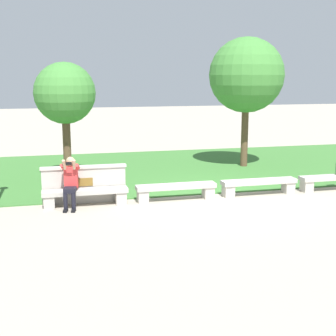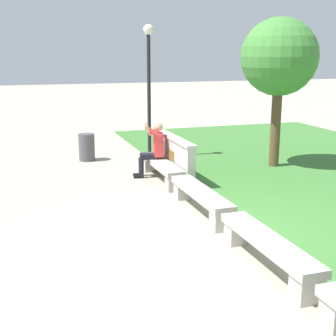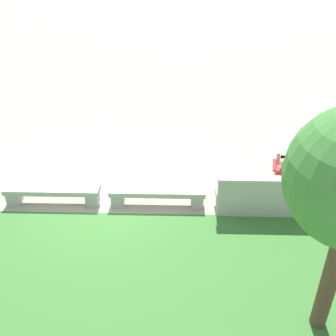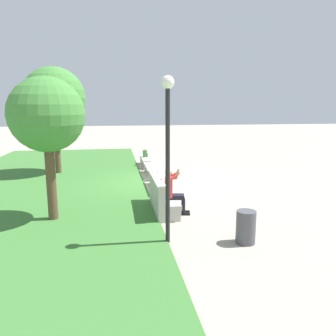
# 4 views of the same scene
# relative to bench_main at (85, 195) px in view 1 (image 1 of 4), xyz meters

# --- Properties ---
(ground_plane) EXTENTS (80.00, 80.00, 0.00)m
(ground_plane) POSITION_rel_bench_main_xyz_m (3.68, 0.00, -0.31)
(ground_plane) COLOR #A89E8C
(grass_strip) EXTENTS (21.59, 8.00, 0.03)m
(grass_strip) POSITION_rel_bench_main_xyz_m (3.68, 4.38, -0.29)
(grass_strip) COLOR #3D7533
(grass_strip) RESTS_ON ground
(bench_main) EXTENTS (2.22, 0.40, 0.45)m
(bench_main) POSITION_rel_bench_main_xyz_m (0.00, 0.00, 0.00)
(bench_main) COLOR #B7B2A8
(bench_main) RESTS_ON ground
(bench_near) EXTENTS (2.22, 0.40, 0.45)m
(bench_near) POSITION_rel_bench_main_xyz_m (2.46, 0.00, 0.00)
(bench_near) COLOR #B7B2A8
(bench_near) RESTS_ON ground
(bench_mid) EXTENTS (2.22, 0.40, 0.45)m
(bench_mid) POSITION_rel_bench_main_xyz_m (4.91, 0.00, 0.00)
(bench_mid) COLOR #B7B2A8
(bench_mid) RESTS_ON ground
(bench_far) EXTENTS (2.22, 0.40, 0.45)m
(bench_far) POSITION_rel_bench_main_xyz_m (7.37, 0.00, 0.00)
(bench_far) COLOR #B7B2A8
(bench_far) RESTS_ON ground
(backrest_wall_with_plaque) EXTENTS (2.26, 0.24, 1.01)m
(backrest_wall_with_plaque) POSITION_rel_bench_main_xyz_m (0.00, 0.34, 0.21)
(backrest_wall_with_plaque) COLOR #B7B2A8
(backrest_wall_with_plaque) RESTS_ON ground
(person_photographer) EXTENTS (0.52, 0.77, 1.32)m
(person_photographer) POSITION_rel_bench_main_xyz_m (-0.37, -0.08, 0.43)
(person_photographer) COLOR black
(person_photographer) RESTS_ON ground
(tree_behind_wall) EXTENTS (1.94, 1.94, 3.80)m
(tree_behind_wall) POSITION_rel_bench_main_xyz_m (-0.33, 3.22, 2.49)
(tree_behind_wall) COLOR brown
(tree_behind_wall) RESTS_ON ground
(tree_left_background) EXTENTS (2.73, 2.73, 4.76)m
(tree_left_background) POSITION_rel_bench_main_xyz_m (6.18, 4.11, 3.07)
(tree_left_background) COLOR brown
(tree_left_background) RESTS_ON ground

